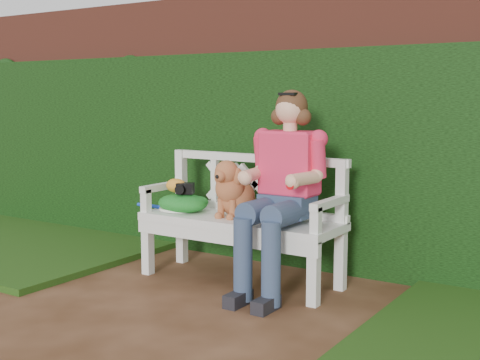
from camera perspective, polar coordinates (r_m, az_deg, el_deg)
The scene contains 11 objects.
ground at distance 3.95m, azimuth -7.70°, elevation -12.56°, with size 60.00×60.00×0.00m, color #3C2110.
brick_wall at distance 5.30m, azimuth 5.60°, elevation 4.76°, with size 10.00×0.30×2.20m, color brown.
ivy_hedge at distance 5.12m, azimuth 4.44°, elevation 1.87°, with size 10.00×0.18×1.70m, color #1B4D15.
grass_left at distance 6.23m, azimuth -19.23°, elevation -5.22°, with size 2.60×2.00×0.05m, color #17330C.
garden_bench at distance 4.69m, azimuth 0.00°, elevation -6.19°, with size 1.58×0.60×0.48m, color white, non-canonical shape.
seated_woman at distance 4.39m, azimuth 4.12°, elevation -1.28°, with size 0.58×0.77×1.36m, color #FF4855, non-canonical shape.
dog at distance 4.64m, azimuth -0.49°, elevation -0.66°, with size 0.28×0.38×0.42m, color olive, non-canonical shape.
tennis_racket at distance 4.92m, azimuth -5.81°, elevation -2.56°, with size 0.58×0.24×0.03m, color white, non-canonical shape.
green_bag at distance 4.86m, azimuth -5.11°, elevation -2.01°, with size 0.40×0.31×0.14m, color #1C971F, non-canonical shape.
camera_item at distance 4.84m, azimuth -4.89°, elevation -0.74°, with size 0.12×0.09×0.08m, color black.
baseball_glove at distance 4.90m, azimuth -5.70°, elevation -0.49°, with size 0.17×0.13×0.11m, color orange.
Camera 1 is at (2.43, -2.81, 1.35)m, focal length 48.00 mm.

